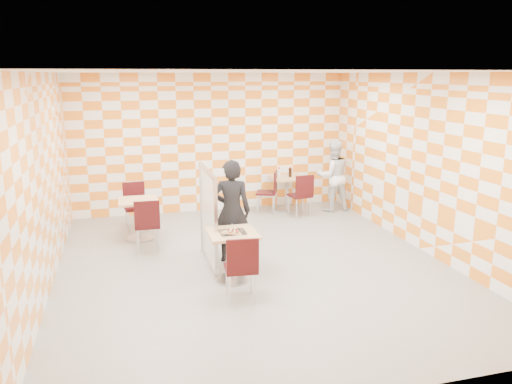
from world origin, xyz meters
TOP-DOWN VIEW (x-y plane):
  - room_shell at (0.00, 0.54)m, footprint 7.00×7.00m
  - main_table at (-0.45, -0.50)m, footprint 0.70×0.70m
  - second_table at (1.59, 3.05)m, footprint 0.70×0.70m
  - empty_table at (-1.68, 1.81)m, footprint 0.70×0.70m
  - chair_main_front at (-0.49, -1.25)m, footprint 0.46×0.47m
  - chair_second_front at (1.71, 2.40)m, footprint 0.48×0.49m
  - chair_second_side at (1.16, 2.90)m, footprint 0.56×0.55m
  - chair_empty_near at (-1.57, 1.07)m, footprint 0.43×0.44m
  - chair_empty_far at (-1.73, 2.47)m, footprint 0.46×0.47m
  - partition at (-0.67, 0.22)m, footprint 0.08×1.38m
  - man_dark at (-0.27, 0.31)m, footprint 0.70×0.55m
  - man_white at (2.55, 2.75)m, footprint 0.77×0.60m
  - pizza_on_foil at (-0.45, -0.52)m, footprint 0.40×0.40m
  - sport_bottle at (1.45, 3.21)m, footprint 0.06×0.06m
  - soda_bottle at (1.66, 3.04)m, footprint 0.07×0.07m

SIDE VIEW (x-z plane):
  - main_table at x=-0.45m, z-range 0.13..0.88m
  - second_table at x=1.59m, z-range 0.13..0.88m
  - empty_table at x=-1.68m, z-range 0.13..0.88m
  - chair_main_front at x=-0.49m, z-range 0.08..1.01m
  - chair_second_front at x=1.71m, z-range 0.08..1.01m
  - chair_second_side at x=1.16m, z-range 0.08..1.01m
  - chair_empty_near at x=-1.57m, z-range 0.08..1.01m
  - chair_empty_far at x=-1.73m, z-range 0.08..1.01m
  - pizza_on_foil at x=-0.45m, z-range 0.74..0.79m
  - man_white at x=2.55m, z-range 0.00..1.58m
  - partition at x=-0.67m, z-range 0.02..1.57m
  - man_dark at x=-0.27m, z-range 0.00..1.67m
  - sport_bottle at x=1.45m, z-range 0.74..0.94m
  - soda_bottle at x=1.66m, z-range 0.74..0.97m
  - room_shell at x=0.00m, z-range -2.00..5.00m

